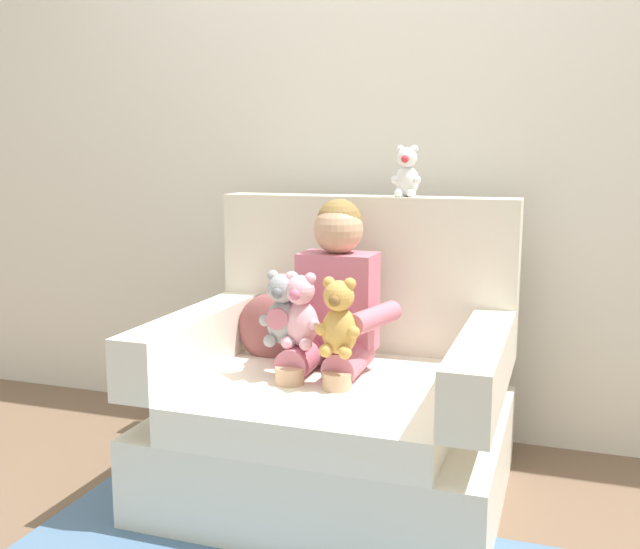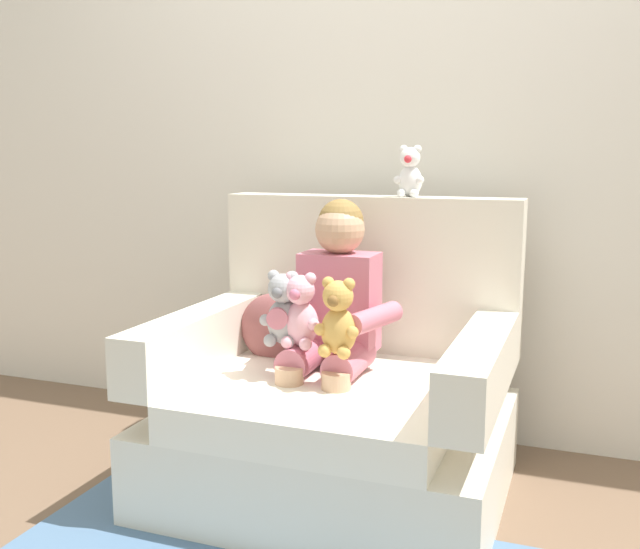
# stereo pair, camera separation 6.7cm
# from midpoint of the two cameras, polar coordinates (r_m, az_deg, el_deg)

# --- Properties ---
(ground_plane) EXTENTS (8.00, 8.00, 0.00)m
(ground_plane) POSITION_cam_midpoint_polar(r_m,az_deg,el_deg) (2.58, 1.88, -16.78)
(ground_plane) COLOR brown
(back_wall) EXTENTS (6.00, 0.10, 2.60)m
(back_wall) POSITION_cam_midpoint_polar(r_m,az_deg,el_deg) (2.99, 6.45, 12.43)
(back_wall) COLOR silver
(back_wall) RESTS_ON ground
(armchair) EXTENTS (1.11, 0.93, 0.99)m
(armchair) POSITION_cam_midpoint_polar(r_m,az_deg,el_deg) (2.51, 2.31, -10.02)
(armchair) COLOR silver
(armchair) RESTS_ON ground
(seated_child) EXTENTS (0.45, 0.39, 0.82)m
(seated_child) POSITION_cam_midpoint_polar(r_m,az_deg,el_deg) (2.45, 1.82, -2.75)
(seated_child) COLOR #C66B7F
(seated_child) RESTS_ON armchair
(plush_honey) EXTENTS (0.15, 0.12, 0.25)m
(plush_honey) POSITION_cam_midpoint_polar(r_m,az_deg,el_deg) (2.25, 2.28, -3.54)
(plush_honey) COLOR gold
(plush_honey) RESTS_ON armchair
(plush_pink) EXTENTS (0.15, 0.12, 0.25)m
(plush_pink) POSITION_cam_midpoint_polar(r_m,az_deg,el_deg) (2.35, -0.74, -2.98)
(plush_pink) COLOR #EAA8BC
(plush_pink) RESTS_ON armchair
(plush_grey) EXTENTS (0.15, 0.12, 0.25)m
(plush_grey) POSITION_cam_midpoint_polar(r_m,az_deg,el_deg) (2.37, -2.12, -2.84)
(plush_grey) COLOR #9E9EA3
(plush_grey) RESTS_ON armchair
(plush_white_on_backrest) EXTENTS (0.11, 0.09, 0.19)m
(plush_white_on_backrest) POSITION_cam_midpoint_polar(r_m,az_deg,el_deg) (2.65, 7.80, 7.90)
(plush_white_on_backrest) COLOR white
(plush_white_on_backrest) RESTS_ON armchair
(throw_pillow) EXTENTS (0.27, 0.14, 0.26)m
(throw_pillow) POSITION_cam_midpoint_polar(r_m,az_deg,el_deg) (2.66, -2.89, -4.25)
(throw_pillow) COLOR #8C4C4C
(throw_pillow) RESTS_ON armchair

